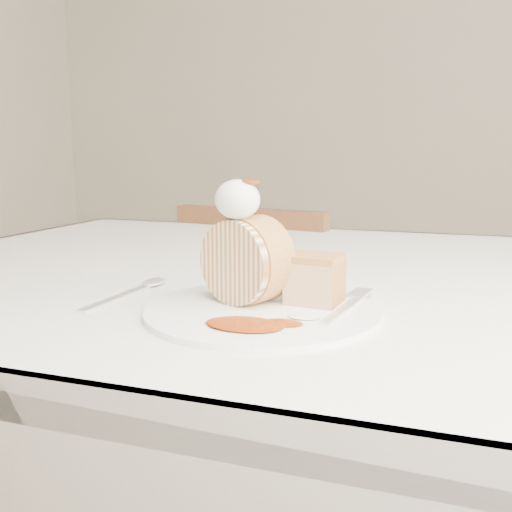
% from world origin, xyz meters
% --- Properties ---
extents(table, '(1.40, 0.90, 0.75)m').
position_xyz_m(table, '(0.00, 0.20, 0.66)').
color(table, silver).
rests_on(table, ground).
extents(chair_far, '(0.43, 0.43, 0.79)m').
position_xyz_m(chair_far, '(-0.28, 0.72, 0.45)').
color(chair_far, brown).
rests_on(chair_far, ground).
extents(plate, '(0.27, 0.27, 0.01)m').
position_xyz_m(plate, '(-0.05, -0.03, 0.75)').
color(plate, white).
rests_on(plate, table).
extents(roulade_slice, '(0.10, 0.08, 0.09)m').
position_xyz_m(roulade_slice, '(-0.07, -0.02, 0.80)').
color(roulade_slice, beige).
rests_on(roulade_slice, plate).
extents(cake_chunk, '(0.06, 0.06, 0.05)m').
position_xyz_m(cake_chunk, '(-0.00, 0.01, 0.78)').
color(cake_chunk, '#B97B46').
rests_on(cake_chunk, plate).
extents(whipped_cream, '(0.05, 0.05, 0.04)m').
position_xyz_m(whipped_cream, '(-0.08, -0.03, 0.87)').
color(whipped_cream, silver).
rests_on(whipped_cream, roulade_slice).
extents(caramel_drizzle, '(0.02, 0.02, 0.01)m').
position_xyz_m(caramel_drizzle, '(-0.06, -0.02, 0.89)').
color(caramel_drizzle, maroon).
rests_on(caramel_drizzle, whipped_cream).
extents(caramel_pool, '(0.08, 0.06, 0.00)m').
position_xyz_m(caramel_pool, '(-0.04, -0.10, 0.76)').
color(caramel_pool, maroon).
rests_on(caramel_pool, plate).
extents(fork, '(0.04, 0.15, 0.00)m').
position_xyz_m(fork, '(0.04, -0.02, 0.76)').
color(fork, silver).
rests_on(fork, plate).
extents(spoon, '(0.03, 0.15, 0.00)m').
position_xyz_m(spoon, '(-0.22, -0.03, 0.75)').
color(spoon, silver).
rests_on(spoon, table).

